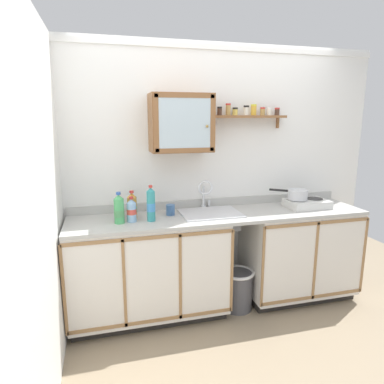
% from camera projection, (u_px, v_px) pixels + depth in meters
% --- Properties ---
extents(floor, '(5.79, 5.79, 0.00)m').
position_uv_depth(floor, '(232.00, 325.00, 3.05)').
color(floor, gray).
rests_on(floor, ground).
extents(back_wall, '(3.39, 0.07, 2.48)m').
position_uv_depth(back_wall, '(211.00, 175.00, 3.40)').
color(back_wall, white).
rests_on(back_wall, ground).
extents(side_wall_left, '(0.05, 3.42, 2.48)m').
position_uv_depth(side_wall_left, '(42.00, 209.00, 2.16)').
color(side_wall_left, white).
rests_on(side_wall_left, ground).
extents(lower_cabinet_run, '(1.41, 0.58, 0.91)m').
position_uv_depth(lower_cabinet_run, '(148.00, 270.00, 3.10)').
color(lower_cabinet_run, black).
rests_on(lower_cabinet_run, ground).
extents(lower_cabinet_run_right, '(1.10, 0.58, 0.91)m').
position_uv_depth(lower_cabinet_run_right, '(298.00, 253.00, 3.48)').
color(lower_cabinet_run_right, black).
rests_on(lower_cabinet_run_right, ground).
extents(countertop, '(2.75, 0.61, 0.03)m').
position_uv_depth(countertop, '(221.00, 215.00, 3.17)').
color(countertop, '#B2B2AD').
rests_on(countertop, lower_cabinet_run).
extents(backsplash, '(2.75, 0.02, 0.08)m').
position_uv_depth(backsplash, '(211.00, 202.00, 3.43)').
color(backsplash, '#B2B2AD').
rests_on(backsplash, countertop).
extents(sink, '(0.54, 0.46, 0.41)m').
position_uv_depth(sink, '(210.00, 216.00, 3.19)').
color(sink, silver).
rests_on(sink, countertop).
extents(hot_plate_stove, '(0.40, 0.28, 0.08)m').
position_uv_depth(hot_plate_stove, '(307.00, 203.00, 3.38)').
color(hot_plate_stove, silver).
rests_on(hot_plate_stove, countertop).
extents(saucepan, '(0.32, 0.27, 0.10)m').
position_uv_depth(saucepan, '(297.00, 194.00, 3.36)').
color(saucepan, silver).
rests_on(saucepan, hot_plate_stove).
extents(bottle_water_blue_0, '(0.08, 0.08, 0.22)m').
position_uv_depth(bottle_water_blue_0, '(132.00, 210.00, 2.91)').
color(bottle_water_blue_0, '#8CB7E0').
rests_on(bottle_water_blue_0, countertop).
extents(bottle_juice_amber_1, '(0.09, 0.09, 0.25)m').
position_uv_depth(bottle_juice_amber_1, '(132.00, 206.00, 3.01)').
color(bottle_juice_amber_1, gold).
rests_on(bottle_juice_amber_1, countertop).
extents(bottle_water_clear_2, '(0.07, 0.07, 0.22)m').
position_uv_depth(bottle_water_clear_2, '(120.00, 207.00, 3.02)').
color(bottle_water_clear_2, silver).
rests_on(bottle_water_clear_2, countertop).
extents(bottle_soda_green_3, '(0.09, 0.09, 0.27)m').
position_uv_depth(bottle_soda_green_3, '(119.00, 210.00, 2.86)').
color(bottle_soda_green_3, '#4CB266').
rests_on(bottle_soda_green_3, countertop).
extents(bottle_detergent_teal_4, '(0.07, 0.07, 0.31)m').
position_uv_depth(bottle_detergent_teal_4, '(151.00, 205.00, 2.92)').
color(bottle_detergent_teal_4, teal).
rests_on(bottle_detergent_teal_4, countertop).
extents(mug, '(0.08, 0.12, 0.10)m').
position_uv_depth(mug, '(171.00, 210.00, 3.11)').
color(mug, '#3F6699').
rests_on(mug, countertop).
extents(wall_cabinet, '(0.55, 0.33, 0.51)m').
position_uv_depth(wall_cabinet, '(181.00, 123.00, 3.04)').
color(wall_cabinet, brown).
extents(spice_shelf, '(0.73, 0.14, 0.23)m').
position_uv_depth(spice_shelf, '(249.00, 115.00, 3.27)').
color(spice_shelf, brown).
extents(trash_bin, '(0.31, 0.31, 0.38)m').
position_uv_depth(trash_bin, '(238.00, 289.00, 3.29)').
color(trash_bin, '#4C4C51').
rests_on(trash_bin, ground).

